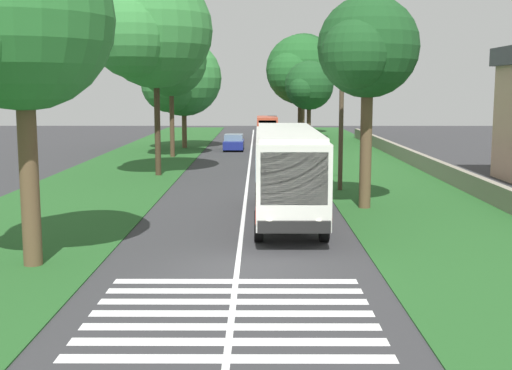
% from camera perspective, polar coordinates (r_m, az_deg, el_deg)
% --- Properties ---
extents(ground, '(160.00, 160.00, 0.00)m').
position_cam_1_polar(ground, '(19.88, -1.64, -7.32)').
color(ground, '#333335').
extents(grass_verge_left, '(120.00, 8.00, 0.04)m').
position_cam_1_polar(grass_verge_left, '(35.67, -14.14, -0.60)').
color(grass_verge_left, '#235623').
rests_on(grass_verge_left, ground).
extents(grass_verge_right, '(120.00, 8.00, 0.04)m').
position_cam_1_polar(grass_verge_right, '(35.38, 12.55, -0.62)').
color(grass_verge_right, '#235623').
rests_on(grass_verge_right, ground).
extents(centre_line, '(110.00, 0.16, 0.01)m').
position_cam_1_polar(centre_line, '(34.57, -0.85, -0.66)').
color(centre_line, silver).
rests_on(centre_line, ground).
extents(coach_bus, '(11.16, 2.62, 3.73)m').
position_cam_1_polar(coach_bus, '(27.07, 2.68, 1.45)').
color(coach_bus, silver).
rests_on(coach_bus, ground).
extents(zebra_crossing, '(5.85, 6.80, 0.01)m').
position_cam_1_polar(zebra_crossing, '(16.18, -2.08, -10.97)').
color(zebra_crossing, silver).
rests_on(zebra_crossing, ground).
extents(trailing_car_0, '(4.30, 1.78, 1.43)m').
position_cam_1_polar(trailing_car_0, '(43.37, 2.01, 2.02)').
color(trailing_car_0, black).
rests_on(trailing_car_0, ground).
extents(trailing_car_1, '(4.30, 1.78, 1.43)m').
position_cam_1_polar(trailing_car_1, '(52.35, 1.51, 3.08)').
color(trailing_car_1, silver).
rests_on(trailing_car_1, ground).
extents(trailing_car_2, '(4.30, 1.78, 1.43)m').
position_cam_1_polar(trailing_car_2, '(59.00, -1.92, 3.65)').
color(trailing_car_2, navy).
rests_on(trailing_car_2, ground).
extents(trailing_minibus_0, '(6.00, 2.14, 2.53)m').
position_cam_1_polar(trailing_minibus_0, '(69.88, 0.96, 5.08)').
color(trailing_minibus_0, '#CC4C33').
rests_on(trailing_minibus_0, ground).
extents(roadside_tree_left_0, '(8.44, 7.03, 9.79)m').
position_cam_1_polar(roadside_tree_left_0, '(61.17, -6.49, 8.93)').
color(roadside_tree_left_0, brown).
rests_on(roadside_tree_left_0, grass_verge_left).
extents(roadside_tree_left_1, '(6.82, 5.62, 10.38)m').
position_cam_1_polar(roadside_tree_left_1, '(53.16, -7.45, 10.41)').
color(roadside_tree_left_1, '#4C3826').
rests_on(roadside_tree_left_1, grass_verge_left).
extents(roadside_tree_left_2, '(8.25, 6.96, 12.31)m').
position_cam_1_polar(roadside_tree_left_2, '(41.58, -8.97, 12.73)').
color(roadside_tree_left_2, '#3D2D1E').
rests_on(roadside_tree_left_2, grass_verge_left).
extents(roadside_tree_left_3, '(6.59, 5.37, 10.01)m').
position_cam_1_polar(roadside_tree_left_3, '(21.04, -19.64, 12.81)').
color(roadside_tree_left_3, brown).
rests_on(roadside_tree_left_3, grass_verge_left).
extents(roadside_tree_right_0, '(5.00, 4.51, 7.94)m').
position_cam_1_polar(roadside_tree_right_0, '(61.98, 4.51, 8.44)').
color(roadside_tree_right_0, '#3D2D1E').
rests_on(roadside_tree_right_0, grass_verge_right).
extents(roadside_tree_right_1, '(8.95, 7.36, 11.93)m').
position_cam_1_polar(roadside_tree_right_1, '(80.26, 3.93, 10.17)').
color(roadside_tree_right_1, brown).
rests_on(roadside_tree_right_1, grass_verge_right).
extents(roadside_tree_right_2, '(5.61, 4.45, 9.36)m').
position_cam_1_polar(roadside_tree_right_2, '(30.07, 9.34, 11.27)').
color(roadside_tree_right_2, brown).
rests_on(roadside_tree_right_2, grass_verge_right).
extents(roadside_tree_right_3, '(8.54, 7.35, 11.08)m').
position_cam_1_polar(roadside_tree_right_3, '(71.20, 3.69, 9.72)').
color(roadside_tree_right_3, '#3D2D1E').
rests_on(roadside_tree_right_3, grass_verge_right).
extents(utility_pole, '(0.24, 1.40, 8.62)m').
position_cam_1_polar(utility_pole, '(35.15, 7.35, 6.78)').
color(utility_pole, '#473828').
rests_on(utility_pole, grass_verge_right).
extents(roadside_wall, '(70.00, 0.40, 1.00)m').
position_cam_1_polar(roadside_wall, '(40.94, 15.74, 1.18)').
color(roadside_wall, gray).
rests_on(roadside_wall, grass_verge_right).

